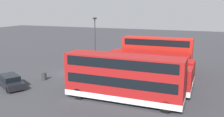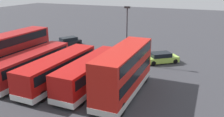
{
  "view_description": "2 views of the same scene",
  "coord_description": "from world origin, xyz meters",
  "px_view_note": "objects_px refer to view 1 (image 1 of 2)",
  "views": [
    {
      "loc": [
        28.6,
        17.04,
        8.96
      ],
      "look_at": [
        -2.3,
        4.98,
        1.97
      ],
      "focal_mm": 39.33,
      "sensor_mm": 36.0,
      "label": 1
    },
    {
      "loc": [
        -14.54,
        30.06,
        10.36
      ],
      "look_at": [
        -3.0,
        3.32,
        1.05
      ],
      "focal_mm": 38.73,
      "sensor_mm": 36.0,
      "label": 2
    }
  ],
  "objects_px": {
    "bus_single_deck_second": "(149,62)",
    "car_small_green": "(11,81)",
    "car_hatchback_silver": "(95,56)",
    "waste_bin_yellow": "(44,76)",
    "bus_double_decker_fifth": "(123,77)",
    "bus_single_deck_third": "(147,68)",
    "bus_double_decker_near_end": "(157,52)",
    "bus_single_deck_fourth": "(139,76)",
    "lamp_post_tall": "(95,38)"
  },
  "relations": [
    {
      "from": "bus_double_decker_near_end",
      "to": "bus_double_decker_fifth",
      "type": "bearing_deg",
      "value": -1.47
    },
    {
      "from": "bus_single_deck_second",
      "to": "waste_bin_yellow",
      "type": "height_order",
      "value": "bus_single_deck_second"
    },
    {
      "from": "bus_double_decker_fifth",
      "to": "car_hatchback_silver",
      "type": "relative_size",
      "value": 2.56
    },
    {
      "from": "bus_single_deck_second",
      "to": "car_small_green",
      "type": "xyz_separation_m",
      "value": [
        11.51,
        -13.22,
        -0.92
      ]
    },
    {
      "from": "bus_double_decker_near_end",
      "to": "lamp_post_tall",
      "type": "xyz_separation_m",
      "value": [
        2.95,
        -8.75,
        1.95
      ]
    },
    {
      "from": "bus_double_decker_near_end",
      "to": "waste_bin_yellow",
      "type": "bearing_deg",
      "value": -46.08
    },
    {
      "from": "bus_single_deck_fourth",
      "to": "car_small_green",
      "type": "xyz_separation_m",
      "value": [
        4.26,
        -13.77,
        -0.92
      ]
    },
    {
      "from": "bus_single_deck_fourth",
      "to": "car_hatchback_silver",
      "type": "bearing_deg",
      "value": -137.97
    },
    {
      "from": "bus_double_decker_fifth",
      "to": "waste_bin_yellow",
      "type": "height_order",
      "value": "bus_double_decker_fifth"
    },
    {
      "from": "bus_single_deck_third",
      "to": "bus_double_decker_fifth",
      "type": "xyz_separation_m",
      "value": [
        7.29,
        -0.58,
        0.83
      ]
    },
    {
      "from": "bus_double_decker_fifth",
      "to": "car_hatchback_silver",
      "type": "bearing_deg",
      "value": -146.53
    },
    {
      "from": "bus_double_decker_near_end",
      "to": "car_small_green",
      "type": "relative_size",
      "value": 2.14
    },
    {
      "from": "bus_single_deck_fourth",
      "to": "lamp_post_tall",
      "type": "relative_size",
      "value": 1.49
    },
    {
      "from": "bus_single_deck_third",
      "to": "car_hatchback_silver",
      "type": "relative_size",
      "value": 2.47
    },
    {
      "from": "bus_single_deck_second",
      "to": "car_hatchback_silver",
      "type": "relative_size",
      "value": 2.4
    },
    {
      "from": "bus_single_deck_third",
      "to": "car_small_green",
      "type": "relative_size",
      "value": 2.33
    },
    {
      "from": "bus_double_decker_fifth",
      "to": "car_hatchback_silver",
      "type": "xyz_separation_m",
      "value": [
        -15.78,
        -10.43,
        -1.75
      ]
    },
    {
      "from": "bus_double_decker_fifth",
      "to": "waste_bin_yellow",
      "type": "distance_m",
      "value": 12.06
    },
    {
      "from": "car_hatchback_silver",
      "to": "bus_double_decker_near_end",
      "type": "bearing_deg",
      "value": 83.43
    },
    {
      "from": "bus_single_deck_third",
      "to": "car_hatchback_silver",
      "type": "xyz_separation_m",
      "value": [
        -8.49,
        -11.01,
        -0.92
      ]
    },
    {
      "from": "bus_double_decker_near_end",
      "to": "bus_double_decker_fifth",
      "type": "xyz_separation_m",
      "value": [
        14.53,
        -0.37,
        0.0
      ]
    },
    {
      "from": "bus_double_decker_near_end",
      "to": "lamp_post_tall",
      "type": "bearing_deg",
      "value": -71.36
    },
    {
      "from": "car_hatchback_silver",
      "to": "bus_double_decker_fifth",
      "type": "bearing_deg",
      "value": 33.47
    },
    {
      "from": "car_hatchback_silver",
      "to": "bus_single_deck_second",
      "type": "bearing_deg",
      "value": 64.65
    },
    {
      "from": "bus_single_deck_fourth",
      "to": "lamp_post_tall",
      "type": "xyz_separation_m",
      "value": [
        -8.01,
        -8.94,
        2.77
      ]
    },
    {
      "from": "bus_single_deck_second",
      "to": "bus_double_decker_fifth",
      "type": "bearing_deg",
      "value": -0.06
    },
    {
      "from": "bus_double_decker_fifth",
      "to": "car_small_green",
      "type": "distance_m",
      "value": 13.34
    },
    {
      "from": "bus_single_deck_fourth",
      "to": "lamp_post_tall",
      "type": "distance_m",
      "value": 12.31
    },
    {
      "from": "bus_single_deck_second",
      "to": "car_small_green",
      "type": "bearing_deg",
      "value": -48.94
    },
    {
      "from": "bus_double_decker_near_end",
      "to": "car_hatchback_silver",
      "type": "relative_size",
      "value": 2.27
    },
    {
      "from": "bus_single_deck_second",
      "to": "bus_single_deck_third",
      "type": "height_order",
      "value": "same"
    },
    {
      "from": "bus_single_deck_fourth",
      "to": "bus_double_decker_fifth",
      "type": "distance_m",
      "value": 3.72
    },
    {
      "from": "bus_single_deck_second",
      "to": "lamp_post_tall",
      "type": "xyz_separation_m",
      "value": [
        -0.75,
        -8.39,
        2.77
      ]
    },
    {
      "from": "bus_single_deck_second",
      "to": "car_small_green",
      "type": "height_order",
      "value": "bus_single_deck_second"
    },
    {
      "from": "bus_single_deck_third",
      "to": "bus_single_deck_second",
      "type": "bearing_deg",
      "value": -170.85
    },
    {
      "from": "bus_double_decker_near_end",
      "to": "lamp_post_tall",
      "type": "relative_size",
      "value": 1.37
    },
    {
      "from": "bus_double_decker_fifth",
      "to": "bus_single_deck_third",
      "type": "bearing_deg",
      "value": 175.44
    },
    {
      "from": "waste_bin_yellow",
      "to": "bus_double_decker_near_end",
      "type": "bearing_deg",
      "value": 133.92
    },
    {
      "from": "bus_double_decker_fifth",
      "to": "bus_double_decker_near_end",
      "type": "bearing_deg",
      "value": 178.53
    },
    {
      "from": "bus_double_decker_near_end",
      "to": "bus_single_deck_second",
      "type": "relative_size",
      "value": 0.94
    },
    {
      "from": "bus_single_deck_second",
      "to": "car_hatchback_silver",
      "type": "bearing_deg",
      "value": -115.35
    },
    {
      "from": "lamp_post_tall",
      "to": "waste_bin_yellow",
      "type": "xyz_separation_m",
      "value": [
        8.47,
        -3.11,
        -3.92
      ]
    },
    {
      "from": "bus_single_deck_third",
      "to": "waste_bin_yellow",
      "type": "height_order",
      "value": "bus_single_deck_third"
    },
    {
      "from": "bus_double_decker_near_end",
      "to": "bus_single_deck_fourth",
      "type": "xyz_separation_m",
      "value": [
        10.96,
        0.19,
        -0.82
      ]
    },
    {
      "from": "car_hatchback_silver",
      "to": "waste_bin_yellow",
      "type": "distance_m",
      "value": 12.71
    },
    {
      "from": "car_hatchback_silver",
      "to": "waste_bin_yellow",
      "type": "bearing_deg",
      "value": -4.73
    },
    {
      "from": "bus_double_decker_near_end",
      "to": "car_small_green",
      "type": "xyz_separation_m",
      "value": [
        15.21,
        -13.58,
        -1.74
      ]
    },
    {
      "from": "bus_double_decker_near_end",
      "to": "bus_single_deck_third",
      "type": "xyz_separation_m",
      "value": [
        7.24,
        0.21,
        -0.82
      ]
    },
    {
      "from": "car_hatchback_silver",
      "to": "waste_bin_yellow",
      "type": "xyz_separation_m",
      "value": [
        12.66,
        -1.05,
        -0.23
      ]
    },
    {
      "from": "bus_double_decker_near_end",
      "to": "lamp_post_tall",
      "type": "height_order",
      "value": "lamp_post_tall"
    }
  ]
}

